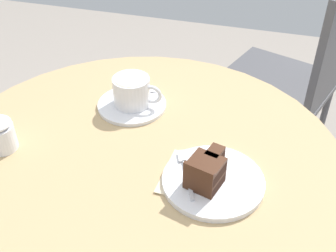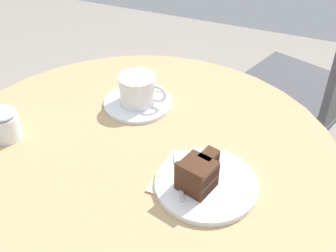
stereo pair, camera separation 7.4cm
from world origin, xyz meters
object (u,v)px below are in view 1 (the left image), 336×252
(cafe_chair, at_px, (300,75))
(coffee_cup, at_px, (132,91))
(teaspoon, at_px, (141,91))
(saucer, at_px, (132,105))
(sugar_pot, at_px, (0,134))
(cake_slice, at_px, (206,171))
(cake_plate, at_px, (213,181))
(napkin, at_px, (200,179))
(fork, at_px, (186,168))

(cafe_chair, bearing_deg, coffee_cup, -16.50)
(teaspoon, bearing_deg, saucer, -115.92)
(sugar_pot, bearing_deg, coffee_cup, 45.95)
(sugar_pot, bearing_deg, cake_slice, 0.90)
(cake_plate, height_order, cake_slice, cake_slice)
(napkin, bearing_deg, cafe_chair, 75.60)
(cake_slice, bearing_deg, fork, 150.42)
(coffee_cup, xyz_separation_m, teaspoon, (0.00, 0.05, -0.03))
(cake_slice, bearing_deg, cake_plate, 46.38)
(coffee_cup, distance_m, fork, 0.26)
(teaspoon, relative_size, sugar_pot, 1.40)
(saucer, height_order, napkin, saucer)
(cake_slice, distance_m, cafe_chair, 0.81)
(coffee_cup, distance_m, cake_plate, 0.31)
(napkin, bearing_deg, cake_slice, -51.10)
(saucer, bearing_deg, coffee_cup, -8.66)
(cake_plate, bearing_deg, napkin, 174.54)
(napkin, bearing_deg, saucer, 137.13)
(cake_slice, distance_m, fork, 0.06)
(saucer, xyz_separation_m, napkin, (0.22, -0.20, -0.00))
(teaspoon, xyz_separation_m, napkin, (0.21, -0.25, -0.01))
(teaspoon, height_order, sugar_pot, sugar_pot)
(cake_slice, relative_size, fork, 0.71)
(saucer, relative_size, napkin, 1.00)
(coffee_cup, bearing_deg, saucer, 171.34)
(saucer, bearing_deg, teaspoon, 85.20)
(fork, xyz_separation_m, napkin, (0.03, -0.01, -0.01))
(cake_plate, xyz_separation_m, fork, (-0.06, 0.01, 0.01))
(cake_plate, distance_m, napkin, 0.03)
(napkin, height_order, cafe_chair, cafe_chair)
(fork, height_order, napkin, fork)
(cafe_chair, bearing_deg, saucer, -16.73)
(coffee_cup, relative_size, fork, 0.89)
(napkin, bearing_deg, fork, 163.26)
(teaspoon, xyz_separation_m, sugar_pot, (-0.22, -0.28, 0.03))
(fork, bearing_deg, cake_slice, -142.27)
(coffee_cup, distance_m, sugar_pot, 0.31)
(teaspoon, bearing_deg, coffee_cup, -112.70)
(napkin, height_order, sugar_pot, sugar_pot)
(teaspoon, xyz_separation_m, cafe_chair, (0.40, 0.50, -0.17))
(cake_plate, distance_m, cafe_chair, 0.79)
(teaspoon, relative_size, fork, 0.77)
(cake_slice, height_order, cafe_chair, cafe_chair)
(teaspoon, bearing_deg, sugar_pot, -149.12)
(fork, bearing_deg, coffee_cup, 20.78)
(teaspoon, relative_size, cake_plate, 0.52)
(saucer, xyz_separation_m, teaspoon, (0.00, 0.05, 0.01))
(sugar_pot, bearing_deg, cake_plate, 2.59)
(fork, relative_size, sugar_pot, 1.81)
(sugar_pot, bearing_deg, teaspoon, 52.00)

